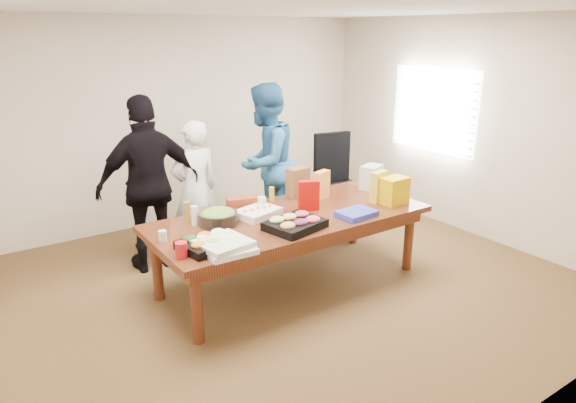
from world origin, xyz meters
TOP-DOWN VIEW (x-y plane):
  - floor at (0.00, 0.00)m, footprint 5.50×5.00m
  - ceiling at (0.00, 0.00)m, footprint 5.50×5.00m
  - wall_back at (0.00, 2.50)m, footprint 5.50×0.04m
  - wall_front at (0.00, -2.50)m, footprint 5.50×0.04m
  - wall_right at (2.75, 0.00)m, footprint 0.04×5.00m
  - window_panel at (2.72, 0.60)m, footprint 0.03×1.40m
  - window_blinds at (2.68, 0.60)m, footprint 0.04×1.36m
  - conference_table at (0.00, 0.00)m, footprint 2.80×1.20m
  - office_chair at (1.44, 0.90)m, footprint 0.71×0.71m
  - person_center at (-0.47, 1.21)m, footprint 0.61×0.42m
  - person_right at (0.49, 1.26)m, footprint 1.17×1.10m
  - person_left at (-1.01, 1.17)m, footprint 1.12×0.49m
  - veggie_tray at (-1.03, -0.27)m, footprint 0.53×0.44m
  - fruit_tray at (-0.17, -0.33)m, footprint 0.59×0.50m
  - sheet_cake at (-0.28, 0.16)m, footprint 0.48×0.41m
  - salad_bowl at (-0.71, 0.18)m, footprint 0.46×0.46m
  - chip_bag_blue at (0.53, -0.39)m, footprint 0.38×0.30m
  - chip_bag_red at (0.25, 0.04)m, footprint 0.23×0.17m
  - chip_bag_yellow at (1.04, -0.16)m, footprint 0.24×0.15m
  - chip_bag_orange at (0.59, 0.25)m, footprint 0.22×0.15m
  - mayo_jar at (-0.15, 0.30)m, footprint 0.10×0.10m
  - mustard_bottle at (0.10, 0.50)m, footprint 0.07×0.07m
  - dressing_bottle at (-0.92, 0.42)m, footprint 0.08×0.08m
  - ranch_bottle at (-0.90, 0.28)m, footprint 0.07×0.07m
  - banana_bunch at (0.64, 0.49)m, footprint 0.22×0.13m
  - bread_loaf at (-0.30, 0.45)m, footprint 0.33×0.21m
  - kraft_bag at (0.43, 0.48)m, footprint 0.26×0.17m
  - red_cup at (-1.30, -0.33)m, footprint 0.10×0.10m
  - clear_cup_a at (-1.08, -0.24)m, footprint 0.09×0.09m
  - clear_cup_b at (-1.30, 0.08)m, footprint 0.09×0.09m
  - pizza_box_lower at (-0.94, -0.43)m, footprint 0.42×0.42m
  - pizza_box_upper at (-0.96, -0.40)m, footprint 0.46×0.46m
  - plate_a at (0.58, 0.42)m, footprint 0.24×0.24m
  - plate_b at (0.69, 0.47)m, footprint 0.27×0.27m
  - dip_bowl_a at (0.53, 0.43)m, footprint 0.15×0.15m
  - dip_bowl_b at (-0.56, 0.33)m, footprint 0.19×0.19m
  - grocery_bag_white at (1.30, 0.23)m, footprint 0.31×0.26m
  - grocery_bag_yellow at (1.12, -0.31)m, footprint 0.29×0.21m

SIDE VIEW (x-z plane):
  - floor at x=0.00m, z-range -0.02..0.00m
  - conference_table at x=0.00m, z-range 0.00..0.75m
  - office_chair at x=1.44m, z-range 0.00..1.20m
  - plate_a at x=0.58m, z-range 0.75..0.76m
  - plate_b at x=0.69m, z-range 0.75..0.77m
  - pizza_box_lower at x=-0.94m, z-range 0.75..0.80m
  - dip_bowl_a at x=0.53m, z-range 0.75..0.80m
  - chip_bag_blue at x=0.53m, z-range 0.75..0.80m
  - dip_bowl_b at x=-0.56m, z-range 0.75..0.81m
  - veggie_tray at x=-1.03m, z-range 0.75..0.82m
  - sheet_cake at x=-0.28m, z-range 0.75..0.82m
  - banana_bunch at x=0.64m, z-range 0.75..0.82m
  - fruit_tray at x=-0.17m, z-range 0.75..0.83m
  - person_center at x=-0.47m, z-range 0.00..1.58m
  - clear_cup_b at x=-1.30m, z-range 0.75..0.85m
  - clear_cup_a at x=-1.08m, z-range 0.75..0.85m
  - salad_bowl at x=-0.71m, z-range 0.75..0.87m
  - bread_loaf at x=-0.30m, z-range 0.75..0.87m
  - red_cup at x=-1.30m, z-range 0.75..0.88m
  - mayo_jar at x=-0.15m, z-range 0.75..0.89m
  - pizza_box_upper at x=-0.96m, z-range 0.80..0.84m
  - mustard_bottle at x=0.10m, z-range 0.75..0.90m
  - ranch_bottle at x=-0.90m, z-range 0.75..0.94m
  - dressing_bottle at x=-0.92m, z-range 0.75..0.95m
  - grocery_bag_white at x=1.30m, z-range 0.75..1.03m
  - grocery_bag_yellow at x=1.12m, z-range 0.75..1.03m
  - chip_bag_red at x=0.25m, z-range 0.75..1.06m
  - chip_bag_orange at x=0.59m, z-range 0.75..1.06m
  - kraft_bag at x=0.43m, z-range 0.75..1.07m
  - chip_bag_yellow at x=1.04m, z-range 0.75..1.08m
  - person_left at x=-1.01m, z-range 0.00..1.90m
  - person_right at x=0.49m, z-range 0.00..1.93m
  - wall_back at x=0.00m, z-range 0.00..2.70m
  - wall_front at x=0.00m, z-range 0.00..2.70m
  - wall_right at x=2.75m, z-range 0.00..2.70m
  - window_panel at x=2.72m, z-range 0.95..2.05m
  - window_blinds at x=2.68m, z-range 1.00..2.00m
  - ceiling at x=0.00m, z-range 2.70..2.72m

